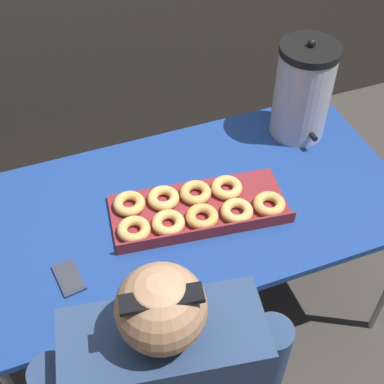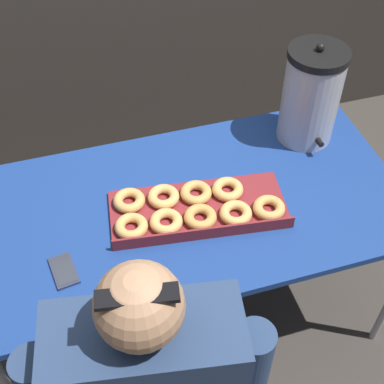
# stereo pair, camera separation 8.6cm
# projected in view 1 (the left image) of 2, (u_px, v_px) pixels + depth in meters

# --- Properties ---
(ground_plane) EXTENTS (12.00, 12.00, 0.00)m
(ground_plane) POSITION_uv_depth(u_px,v_px,m) (191.00, 310.00, 2.45)
(ground_plane) COLOR #3D3833
(folding_table) EXTENTS (1.55, 0.81, 0.73)m
(folding_table) POSITION_uv_depth(u_px,v_px,m) (191.00, 211.00, 1.95)
(folding_table) COLOR navy
(folding_table) RESTS_ON ground
(donut_box) EXTENTS (0.65, 0.34, 0.05)m
(donut_box) POSITION_uv_depth(u_px,v_px,m) (195.00, 208.00, 1.87)
(donut_box) COLOR maroon
(donut_box) RESTS_ON folding_table
(coffee_urn) EXTENTS (0.23, 0.26, 0.42)m
(coffee_urn) POSITION_uv_depth(u_px,v_px,m) (303.00, 91.00, 2.06)
(coffee_urn) COLOR #B7B7BC
(coffee_urn) RESTS_ON folding_table
(cell_phone) EXTENTS (0.09, 0.14, 0.01)m
(cell_phone) POSITION_uv_depth(u_px,v_px,m) (69.00, 278.00, 1.70)
(cell_phone) COLOR #2D334C
(cell_phone) RESTS_ON folding_table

